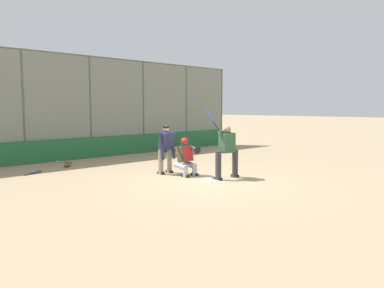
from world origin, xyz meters
The scene contains 12 objects.
ground_plane centered at (0.00, 0.00, 0.00)m, with size 160.00×160.00×0.00m, color tan.
home_plate_marker centered at (0.00, 0.00, 0.01)m, with size 0.43×0.43×0.01m, color white.
backstop_fence centered at (0.00, -7.38, 2.35)m, with size 17.33×0.08×4.51m.
padding_wall centered at (0.00, -7.28, 0.45)m, with size 16.91×0.18×0.90m, color #236638.
bleachers_beyond centered at (1.44, -10.24, 0.59)m, with size 12.08×3.05×1.80m.
batter_at_plate centered at (-0.66, 0.10, 0.91)m, with size 1.03×0.64×2.21m.
catcher_behind_plate centered at (-0.05, -1.12, 0.65)m, with size 0.67×0.78×1.26m.
umpire_home centered at (0.17, -1.89, 0.87)m, with size 0.66×0.41×1.63m.
spare_bat_near_backstop centered at (1.70, -6.69, 0.03)m, with size 0.29×0.86×0.07m.
spare_bat_by_padding centered at (3.40, -4.97, 0.03)m, with size 0.74×0.51×0.07m.
fielding_glove_on_dirt centered at (2.02, -5.51, 0.05)m, with size 0.28×0.21×0.10m.
equipment_bag_dugout_side centered at (-4.26, -6.74, 0.14)m, with size 1.14×0.28×0.28m.
Camera 1 is at (8.11, 7.86, 2.24)m, focal length 35.00 mm.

